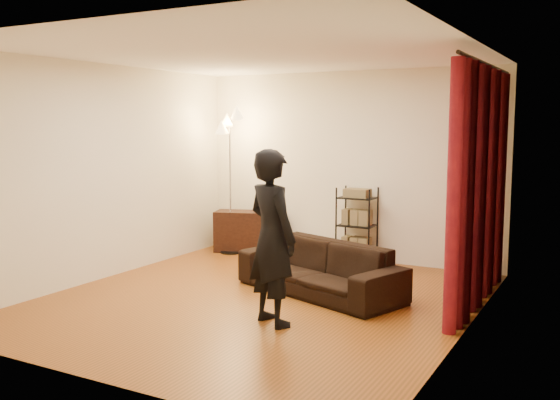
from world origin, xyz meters
The scene contains 14 objects.
floor centered at (0.00, 0.00, 0.00)m, with size 5.00×5.00×0.00m, color brown.
ceiling centered at (0.00, 0.00, 2.70)m, with size 5.00×5.00×0.00m, color white.
wall_back centered at (0.00, 2.50, 1.35)m, with size 5.00×5.00×0.00m, color #EDE6CA.
wall_front centered at (0.00, -2.50, 1.35)m, with size 5.00×5.00×0.00m, color #EDE6CA.
wall_left centered at (-2.25, 0.00, 1.35)m, with size 5.00×5.00×0.00m, color #EDE6CA.
wall_right centered at (2.25, 0.00, 1.35)m, with size 5.00×5.00×0.00m, color #EDE6CA.
curtain_rod centered at (2.15, 1.12, 2.58)m, with size 0.04×0.04×2.65m, color black.
curtain centered at (2.13, 1.12, 1.28)m, with size 0.22×2.65×2.55m, color maroon, non-canonical shape.
sofa centered at (0.48, 0.57, 0.30)m, with size 2.04×0.80×0.59m, color black.
person centered at (0.53, -0.64, 0.86)m, with size 0.63×0.41×1.72m, color black.
media_cabinet centered at (-1.47, 2.23, 0.31)m, with size 1.07×0.40×0.63m, color black.
storage_boxes centered at (-0.61, 2.23, 0.13)m, with size 0.32×0.26×0.26m, color beige, non-canonical shape.
wire_shelf centered at (0.25, 2.28, 0.54)m, with size 0.49×0.34×1.07m, color black, non-canonical shape.
floor_lamp centered at (-1.68, 2.00, 1.06)m, with size 0.38×0.38×2.13m, color silver, non-canonical shape.
Camera 1 is at (3.46, -5.82, 1.96)m, focal length 40.00 mm.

